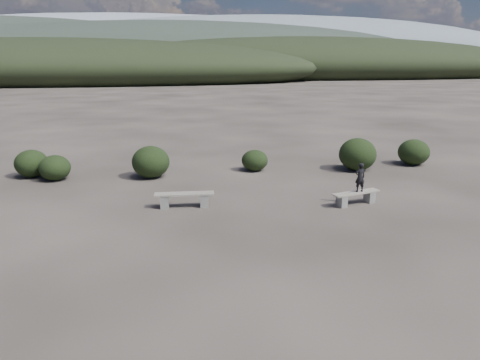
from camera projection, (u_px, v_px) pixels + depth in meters
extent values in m
plane|color=#2A2421|center=(254.00, 265.00, 10.64)|extent=(1200.00, 1200.00, 0.00)
cube|color=slate|center=(165.00, 202.00, 14.69)|extent=(0.27, 0.37, 0.41)
cube|color=slate|center=(204.00, 200.00, 14.82)|extent=(0.27, 0.37, 0.41)
cube|color=gray|center=(184.00, 194.00, 14.70)|extent=(1.88, 0.46, 0.05)
cube|color=slate|center=(342.00, 201.00, 14.79)|extent=(0.32, 0.38, 0.38)
cube|color=slate|center=(369.00, 197.00, 15.27)|extent=(0.32, 0.38, 0.38)
cube|color=gray|center=(356.00, 193.00, 14.98)|extent=(1.72, 0.84, 0.05)
imported|color=black|center=(360.00, 177.00, 14.90)|extent=(0.37, 0.27, 0.94)
ellipsoid|color=black|center=(55.00, 168.00, 18.01)|extent=(1.19, 1.19, 0.98)
ellipsoid|color=black|center=(151.00, 162.00, 18.37)|extent=(1.47, 1.47, 1.26)
ellipsoid|color=black|center=(255.00, 160.00, 19.56)|extent=(1.10, 1.10, 0.88)
ellipsoid|color=black|center=(358.00, 154.00, 19.59)|extent=(1.56, 1.56, 1.36)
ellipsoid|color=black|center=(414.00, 152.00, 20.63)|extent=(1.36, 1.36, 1.14)
ellipsoid|color=black|center=(31.00, 164.00, 18.49)|extent=(1.29, 1.29, 1.09)
ellipsoid|color=black|center=(50.00, 69.00, 92.55)|extent=(110.00, 40.00, 12.00)
ellipsoid|color=black|center=(312.00, 65.00, 120.20)|extent=(120.00, 44.00, 14.00)
ellipsoid|color=#2A3229|center=(173.00, 57.00, 162.48)|extent=(190.00, 64.00, 24.00)
ellipsoid|color=gray|center=(278.00, 51.00, 305.44)|extent=(340.00, 110.00, 44.00)
ellipsoid|color=#9096A2|center=(133.00, 49.00, 386.16)|extent=(460.00, 140.00, 56.00)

